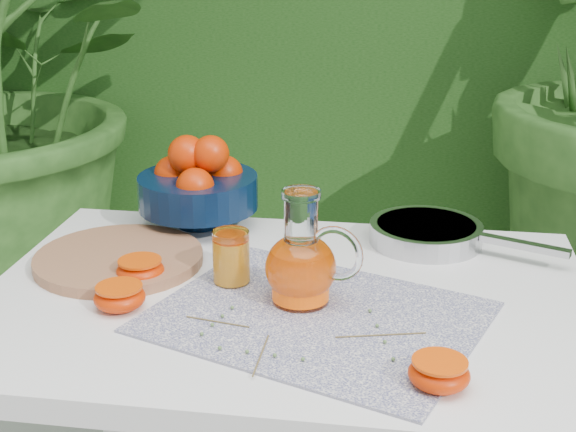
# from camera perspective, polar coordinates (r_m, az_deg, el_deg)

# --- Properties ---
(white_table) EXTENTS (1.00, 0.70, 0.75)m
(white_table) POSITION_cam_1_polar(r_m,az_deg,el_deg) (1.36, -0.13, -8.69)
(white_table) COLOR white
(white_table) RESTS_ON ground
(placemat) EXTENTS (0.58, 0.52, 0.00)m
(placemat) POSITION_cam_1_polar(r_m,az_deg,el_deg) (1.25, 2.01, -7.18)
(placemat) COLOR #0D1249
(placemat) RESTS_ON white_table
(cutting_board) EXTENTS (0.33, 0.33, 0.02)m
(cutting_board) POSITION_cam_1_polar(r_m,az_deg,el_deg) (1.46, -11.93, -2.99)
(cutting_board) COLOR #996545
(cutting_board) RESTS_ON white_table
(fruit_bowl) EXTENTS (0.28, 0.28, 0.19)m
(fruit_bowl) POSITION_cam_1_polar(r_m,az_deg,el_deg) (1.60, -6.41, 2.27)
(fruit_bowl) COLOR black
(fruit_bowl) RESTS_ON white_table
(juice_pitcher) EXTENTS (0.17, 0.14, 0.19)m
(juice_pitcher) POSITION_cam_1_polar(r_m,az_deg,el_deg) (1.26, 1.00, -3.46)
(juice_pitcher) COLOR white
(juice_pitcher) RESTS_ON white_table
(juice_tumbler) EXTENTS (0.06, 0.06, 0.09)m
(juice_tumbler) POSITION_cam_1_polar(r_m,az_deg,el_deg) (1.34, -4.06, -3.01)
(juice_tumbler) COLOR white
(juice_tumbler) RESTS_ON white_table
(saute_pan) EXTENTS (0.39, 0.28, 0.04)m
(saute_pan) POSITION_cam_1_polar(r_m,az_deg,el_deg) (1.54, 9.89, -1.16)
(saute_pan) COLOR #ACADB1
(saute_pan) RESTS_ON white_table
(orange_halves) EXTENTS (0.59, 0.35, 0.04)m
(orange_halves) POSITION_cam_1_polar(r_m,az_deg,el_deg) (1.24, -4.96, -6.59)
(orange_halves) COLOR #D13502
(orange_halves) RESTS_ON white_table
(thyme_sprigs) EXTENTS (0.36, 0.22, 0.01)m
(thyme_sprigs) POSITION_cam_1_polar(r_m,az_deg,el_deg) (1.18, 0.13, -8.54)
(thyme_sprigs) COLOR brown
(thyme_sprigs) RESTS_ON white_table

